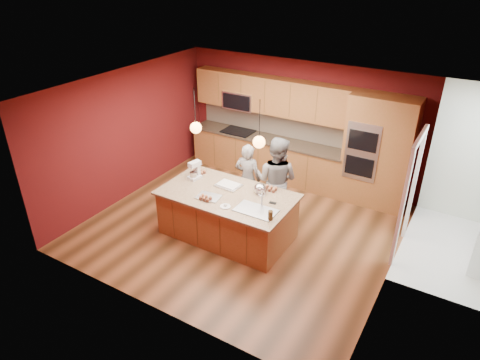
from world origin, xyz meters
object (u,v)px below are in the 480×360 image
Objects in this scene: stand_mixer at (195,171)px; person_left at (248,179)px; mixing_bowl at (260,189)px; person_right at (276,180)px; island at (228,214)px.

person_left is at bearing 57.26° from stand_mixer.
mixing_bowl is (1.32, 0.13, -0.06)m from stand_mixer.
person_right is at bearing 172.02° from person_left.
person_left reaches higher than island.
stand_mixer reaches higher than mixing_bowl.
person_left reaches higher than stand_mixer.
stand_mixer is at bearing 37.38° from person_left.
person_right is at bearing 61.65° from island.
stand_mixer is (-1.35, -0.74, 0.16)m from person_right.
mixing_bowl is at bearing 17.53° from stand_mixer.
person_left reaches higher than mixing_bowl.
island is at bearing 89.53° from person_left.
island reaches higher than mixing_bowl.
island is 1.63× the size of person_left.
person_right is at bearing 40.57° from stand_mixer.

